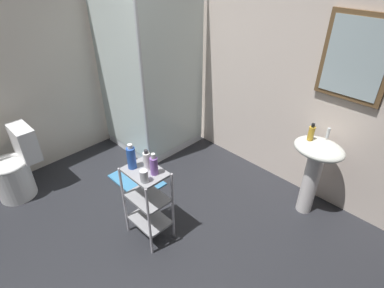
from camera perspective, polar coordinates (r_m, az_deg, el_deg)
name	(u,v)px	position (r m, az deg, el deg)	size (l,w,h in m)	color
ground_plane	(137,249)	(2.99, -10.16, -18.48)	(4.20, 4.20, 0.02)	#25262B
wall_back	(271,65)	(3.40, 14.37, 13.92)	(4.20, 0.14, 2.50)	silver
wall_left	(18,65)	(3.77, -29.36, 12.59)	(0.10, 4.20, 2.50)	silver
shower_stall	(152,115)	(4.02, -7.37, 5.39)	(0.92, 0.92, 2.00)	white
pedestal_sink	(315,164)	(3.11, 21.67, -3.35)	(0.46, 0.37, 0.81)	white
sink_faucet	(328,133)	(3.07, 23.71, 1.86)	(0.03, 0.03, 0.10)	silver
toilet	(16,169)	(3.74, -29.60, -4.09)	(0.37, 0.49, 0.76)	white
storage_cart	(148,199)	(2.77, -8.15, -9.93)	(0.38, 0.28, 0.74)	silver
hand_soap_bottle	(311,133)	(2.97, 21.07, 1.95)	(0.05, 0.05, 0.16)	gold
lotion_bottle_white	(147,160)	(2.55, -8.31, -3.02)	(0.06, 0.06, 0.18)	white
conditioner_bottle_purple	(154,165)	(2.48, -7.01, -3.90)	(0.06, 0.06, 0.19)	#8555AD
shampoo_bottle_blue	(131,157)	(2.57, -11.09, -2.44)	(0.07, 0.07, 0.23)	blue
rinse_cup	(144,176)	(2.43, -8.81, -5.87)	(0.06, 0.06, 0.11)	silver
bath_mat	(137,180)	(3.66, -10.11, -6.52)	(0.60, 0.40, 0.02)	teal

